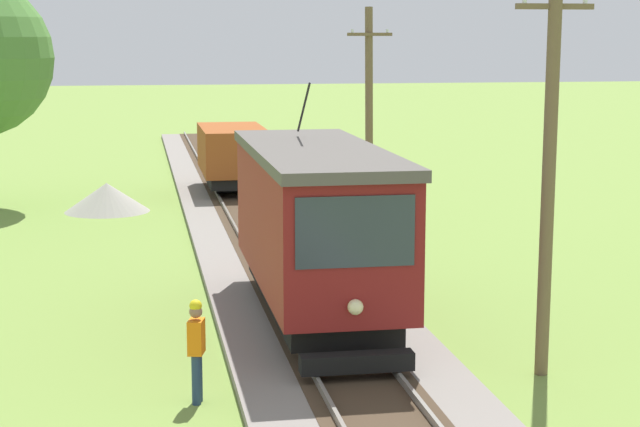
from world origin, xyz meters
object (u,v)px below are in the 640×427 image
at_px(red_tram, 316,224).
at_px(freight_car, 233,155).
at_px(track_worker, 196,346).
at_px(utility_pole_near_tram, 549,165).
at_px(utility_pole_mid, 369,118).
at_px(gravel_pile, 107,197).

relative_size(red_tram, freight_car, 1.64).
xyz_separation_m(freight_car, track_worker, (-2.77, -23.41, -0.57)).
bearing_deg(red_tram, track_worker, -122.48).
relative_size(red_tram, track_worker, 4.79).
bearing_deg(utility_pole_near_tram, track_worker, -176.00).
bearing_deg(utility_pole_mid, utility_pole_near_tram, -90.00).
xyz_separation_m(red_tram, gravel_pile, (-4.72, 15.90, -1.69)).
bearing_deg(gravel_pile, utility_pole_near_tram, -67.49).
xyz_separation_m(freight_car, gravel_pile, (-4.72, -3.15, -1.05)).
distance_m(utility_pole_near_tram, utility_pole_mid, 14.58).
xyz_separation_m(utility_pole_near_tram, utility_pole_mid, (0.00, 14.58, -0.26)).
distance_m(red_tram, freight_car, 19.06).
relative_size(freight_car, utility_pole_near_tram, 0.69).
xyz_separation_m(utility_pole_mid, track_worker, (-6.27, -15.02, -2.60)).
distance_m(gravel_pile, track_worker, 20.36).
height_order(freight_car, track_worker, freight_car).
bearing_deg(utility_pole_mid, freight_car, 112.62).
bearing_deg(utility_pole_near_tram, red_tram, 131.70).
bearing_deg(freight_car, track_worker, -96.75).
relative_size(freight_car, track_worker, 2.91).
height_order(utility_pole_mid, track_worker, utility_pole_mid).
xyz_separation_m(red_tram, utility_pole_mid, (3.50, 10.66, 1.39)).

